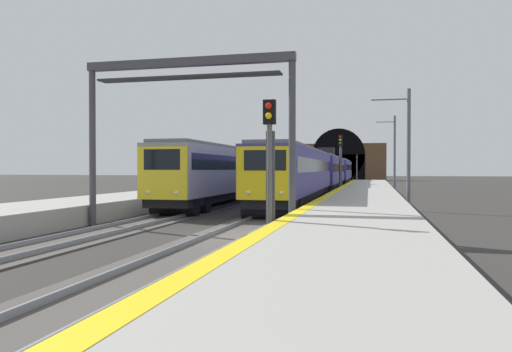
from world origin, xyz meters
The scene contains 15 objects.
ground_plane centered at (0.00, 0.00, 0.00)m, with size 320.00×320.00×0.00m, color #302D2B.
platform_right centered at (0.00, -4.34, 0.45)m, with size 112.00×4.52×0.90m, color #9E9B93.
platform_left centered at (0.00, 9.39, 0.45)m, with size 112.00×4.52×0.90m, color #9E9B93.
platform_right_edge_strip centered at (0.00, -2.33, 0.90)m, with size 112.00×0.50×0.01m, color yellow.
track_main_line centered at (0.00, 0.00, 0.04)m, with size 160.00×3.04×0.21m.
track_adjacent_line centered at (0.00, 5.05, 0.04)m, with size 160.00×2.61×0.21m.
train_main_approaching centered at (36.27, 0.00, 2.23)m, with size 62.64×3.09×4.78m.
train_adjacent_platform centered at (34.15, 5.05, 2.29)m, with size 58.32×2.76×4.89m.
railway_signal_near centered at (-2.47, -1.91, 2.73)m, with size 0.39×0.38×4.60m.
railway_signal_mid centered at (30.30, -1.91, 3.45)m, with size 0.39×0.38×5.74m.
railway_signal_far centered at (76.60, -1.91, 3.01)m, with size 0.39×0.38×5.13m.
overhead_signal_gantry centered at (1.99, 2.52, 5.39)m, with size 0.70×9.09×7.09m.
tunnel_portal centered at (92.51, 2.52, 4.05)m, with size 2.69×20.25×11.34m.
catenary_mast_near centered at (33.38, -6.97, 3.97)m, with size 0.22×1.89×7.74m.
catenary_mast_far centered at (12.94, -6.96, 3.71)m, with size 0.22×2.25×7.19m.
Camera 1 is at (-17.28, -5.03, 2.49)m, focal length 34.65 mm.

